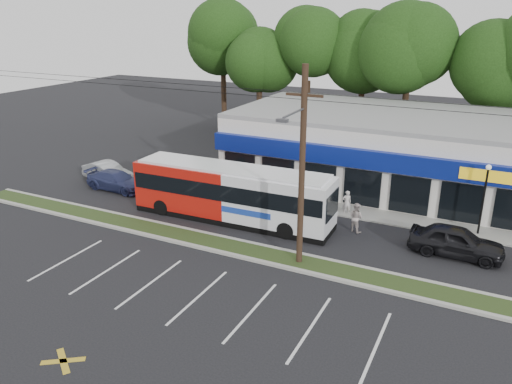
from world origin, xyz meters
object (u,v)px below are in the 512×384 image
object	(u,v)px
utility_pole	(298,162)
car_blue	(117,181)
car_dark	(456,241)
lamp_post	(485,192)
metrobus	(232,192)
car_silver	(108,172)
pedestrian_b	(356,217)
pedestrian_a	(347,202)

from	to	relation	value
utility_pole	car_blue	bearing A→B (deg)	163.50
car_dark	car_blue	bearing A→B (deg)	90.49
utility_pole	lamp_post	bearing A→B (deg)	43.95
utility_pole	metrobus	world-z (taller)	utility_pole
lamp_post	car_silver	world-z (taller)	lamp_post
metrobus	car_silver	xyz separation A→B (m)	(-12.00, 2.26, -1.08)
pedestrian_b	car_dark	bearing A→B (deg)	-165.04
utility_pole	pedestrian_a	size ratio (longest dim) A/B	31.65
lamp_post	car_silver	size ratio (longest dim) A/B	0.96
car_blue	car_silver	bearing A→B (deg)	59.67
lamp_post	metrobus	xyz separation A→B (m)	(-13.85, -4.30, -0.86)
car_dark	lamp_post	bearing A→B (deg)	-14.99
utility_pole	metrobus	distance (m)	7.62
metrobus	pedestrian_a	distance (m)	7.36
metrobus	utility_pole	bearing A→B (deg)	-33.69
pedestrian_b	metrobus	bearing A→B (deg)	34.41
car_blue	pedestrian_b	size ratio (longest dim) A/B	2.67
lamp_post	car_blue	distance (m)	24.29
car_dark	pedestrian_a	xyz separation A→B (m)	(-6.83, 3.00, -0.03)
utility_pole	lamp_post	distance (m)	11.67
utility_pole	car_silver	size ratio (longest dim) A/B	11.34
car_dark	pedestrian_a	world-z (taller)	car_dark
car_silver	pedestrian_b	size ratio (longest dim) A/B	2.48
utility_pole	car_blue	size ratio (longest dim) A/B	10.54
car_dark	pedestrian_b	world-z (taller)	pedestrian_b
metrobus	car_silver	distance (m)	12.26
lamp_post	metrobus	bearing A→B (deg)	-162.75
car_blue	pedestrian_a	distance (m)	16.49
metrobus	car_blue	bearing A→B (deg)	172.19
utility_pole	lamp_post	world-z (taller)	utility_pole
pedestrian_b	lamp_post	bearing A→B (deg)	-136.24
utility_pole	metrobus	bearing A→B (deg)	147.84
utility_pole	pedestrian_a	bearing A→B (deg)	86.93
lamp_post	car_blue	bearing A→B (deg)	-172.44
utility_pole	car_dark	world-z (taller)	utility_pole
metrobus	car_dark	world-z (taller)	metrobus
lamp_post	car_dark	bearing A→B (deg)	-105.77
lamp_post	car_dark	size ratio (longest dim) A/B	0.89
lamp_post	car_dark	world-z (taller)	lamp_post
pedestrian_a	car_blue	bearing A→B (deg)	-21.04
car_silver	pedestrian_b	world-z (taller)	pedestrian_b
utility_pole	car_silver	world-z (taller)	utility_pole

